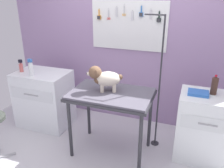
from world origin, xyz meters
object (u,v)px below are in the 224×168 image
at_px(grooming_table, 111,99).
at_px(detangler_spray, 31,68).
at_px(grooming_arm, 158,90).
at_px(cabinet_right, 205,127).
at_px(soda_bottle, 214,85).
at_px(dog, 104,78).
at_px(counter_left, 44,99).

xyz_separation_m(grooming_table, detangler_spray, (-1.29, 0.15, 0.21)).
distance_m(grooming_arm, detangler_spray, 1.83).
bearing_deg(grooming_arm, cabinet_right, -5.02).
height_order(grooming_table, soda_bottle, soda_bottle).
height_order(dog, counter_left, dog).
relative_size(grooming_table, soda_bottle, 4.21).
distance_m(grooming_table, counter_left, 1.31).
xyz_separation_m(grooming_arm, counter_left, (-1.76, -0.05, -0.39)).
xyz_separation_m(counter_left, soda_bottle, (2.41, 0.05, 0.55)).
relative_size(grooming_arm, cabinet_right, 2.04).
bearing_deg(cabinet_right, counter_left, 179.86).
relative_size(grooming_arm, soda_bottle, 7.30).
bearing_deg(soda_bottle, dog, -165.34).
relative_size(grooming_arm, dog, 4.09).
relative_size(dog, detangler_spray, 1.77).
xyz_separation_m(detangler_spray, soda_bottle, (2.46, 0.20, 0.00)).
bearing_deg(counter_left, cabinet_right, -0.14).
bearing_deg(dog, grooming_arm, 27.90).
distance_m(dog, detangler_spray, 1.19).
distance_m(counter_left, soda_bottle, 2.47).
distance_m(grooming_arm, counter_left, 1.80).
bearing_deg(detangler_spray, dog, -6.29).
height_order(grooming_table, counter_left, counter_left).
height_order(grooming_table, detangler_spray, detangler_spray).
height_order(detangler_spray, soda_bottle, detangler_spray).
xyz_separation_m(grooming_arm, detangler_spray, (-1.81, -0.20, 0.15)).
relative_size(dog, cabinet_right, 0.50).
relative_size(counter_left, detangler_spray, 3.57).
bearing_deg(detangler_spray, soda_bottle, 4.71).
xyz_separation_m(grooming_arm, cabinet_right, (0.62, -0.05, -0.40)).
xyz_separation_m(dog, soda_bottle, (1.27, 0.33, -0.05)).
xyz_separation_m(dog, counter_left, (-1.13, 0.28, -0.60)).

